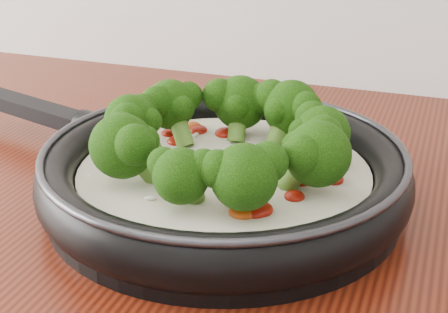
% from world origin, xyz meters
% --- Properties ---
extents(skillet, '(0.59, 0.44, 0.11)m').
position_xyz_m(skillet, '(0.03, 1.08, 0.94)').
color(skillet, black).
rests_on(skillet, counter).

